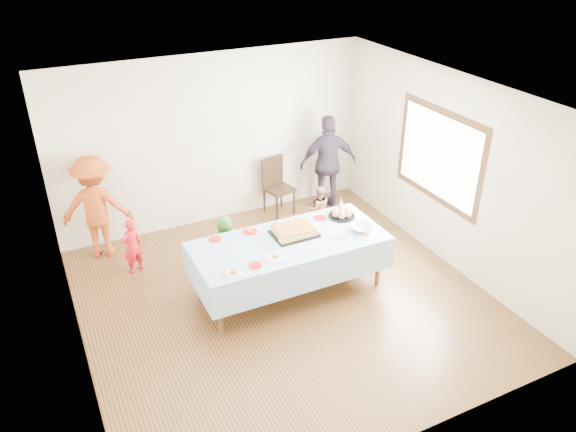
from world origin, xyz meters
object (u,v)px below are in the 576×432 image
adult_left (96,207)px  dining_chair (276,182)px  birthday_cake (294,231)px  party_table (289,244)px

adult_left → dining_chair: bearing=-159.6°
birthday_cake → adult_left: (-2.18, 1.94, -0.05)m
dining_chair → adult_left: 2.87m
dining_chair → adult_left: size_ratio=0.62×
birthday_cake → adult_left: bearing=138.3°
adult_left → birthday_cake: bearing=157.2°
dining_chair → adult_left: bearing=170.1°
party_table → adult_left: adult_left is taller
adult_left → party_table: bearing=154.0°
dining_chair → party_table: bearing=-122.3°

